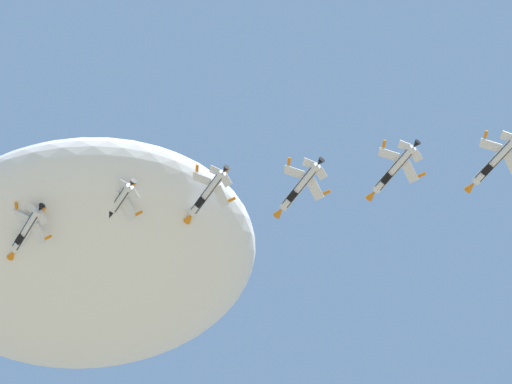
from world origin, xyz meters
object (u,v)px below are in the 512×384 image
at_px(fighter_jet_right_wing, 207,194).
at_px(fighter_jet_lead, 26,232).
at_px(fighter_jet_left_wing, 116,208).
at_px(fighter_jet_left_outer, 299,188).
at_px(fighter_jet_right_outer, 393,170).
at_px(fighter_jet_trail_slot, 494,162).

bearing_deg(fighter_jet_right_wing, fighter_jet_lead, 136.41).
distance_m(fighter_jet_left_wing, fighter_jet_right_wing, 18.72).
height_order(fighter_jet_right_wing, fighter_jet_left_outer, fighter_jet_right_wing).
distance_m(fighter_jet_right_wing, fighter_jet_left_outer, 18.98).
bearing_deg(fighter_jet_right_outer, fighter_jet_trail_slot, -40.39).
height_order(fighter_jet_lead, fighter_jet_right_wing, fighter_jet_right_wing).
xyz_separation_m(fighter_jet_lead, fighter_jet_right_outer, (74.04, 9.54, 1.92)).
bearing_deg(fighter_jet_trail_slot, fighter_jet_lead, 137.68).
bearing_deg(fighter_jet_trail_slot, fighter_jet_right_wing, 138.52).
distance_m(fighter_jet_right_outer, fighter_jet_trail_slot, 19.32).
distance_m(fighter_jet_lead, fighter_jet_left_outer, 56.11).
bearing_deg(fighter_jet_right_outer, fighter_jet_lead, 137.18).
xyz_separation_m(fighter_jet_right_wing, fighter_jet_right_outer, (36.86, 5.26, -0.76)).
distance_m(fighter_jet_lead, fighter_jet_left_wing, 18.89).
xyz_separation_m(fighter_jet_left_wing, fighter_jet_right_wing, (18.51, 2.77, 0.29)).
bearing_deg(fighter_jet_lead, fighter_jet_right_wing, -43.59).
distance_m(fighter_jet_lead, fighter_jet_trail_slot, 93.94).
xyz_separation_m(fighter_jet_left_wing, fighter_jet_right_outer, (55.37, 8.02, -0.46)).
distance_m(fighter_jet_lead, fighter_jet_right_wing, 37.52).
height_order(fighter_jet_right_wing, fighter_jet_trail_slot, fighter_jet_right_wing).
height_order(fighter_jet_lead, fighter_jet_right_outer, fighter_jet_right_outer).
relative_size(fighter_jet_lead, fighter_jet_right_wing, 1.00).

